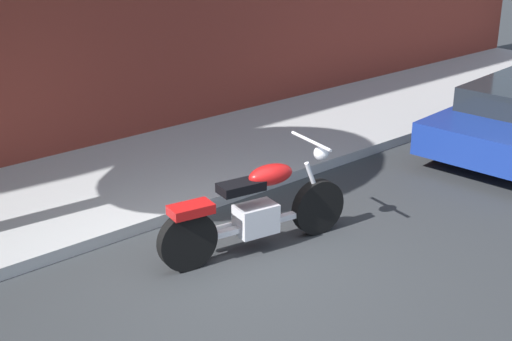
# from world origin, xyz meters

# --- Properties ---
(ground_plane) EXTENTS (60.00, 60.00, 0.00)m
(ground_plane) POSITION_xyz_m (0.00, 0.00, 0.00)
(ground_plane) COLOR #303335
(sidewalk) EXTENTS (22.69, 2.69, 0.14)m
(sidewalk) POSITION_xyz_m (0.00, 2.76, 0.07)
(sidewalk) COLOR #AAAAAA
(sidewalk) RESTS_ON ground
(motorcycle) EXTENTS (2.24, 0.78, 1.13)m
(motorcycle) POSITION_xyz_m (0.49, 0.28, 0.46)
(motorcycle) COLOR black
(motorcycle) RESTS_ON ground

